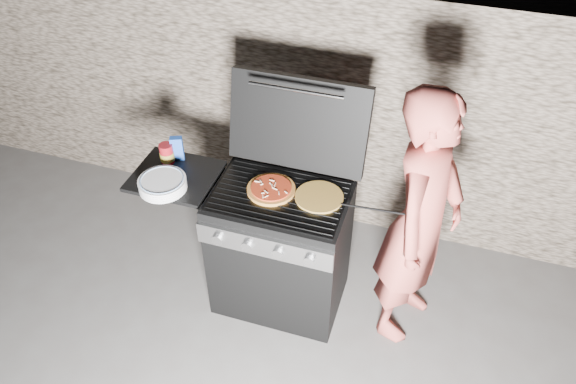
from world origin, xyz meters
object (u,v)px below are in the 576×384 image
(person, at_px, (421,222))
(pizza_topped, at_px, (271,189))
(gas_grill, at_px, (243,241))
(sauce_jar, at_px, (167,153))

(person, bearing_deg, pizza_topped, 109.51)
(gas_grill, height_order, person, person)
(gas_grill, bearing_deg, person, 4.71)
(gas_grill, distance_m, pizza_topped, 0.51)
(pizza_topped, height_order, sauce_jar, sauce_jar)
(gas_grill, height_order, sauce_jar, sauce_jar)
(sauce_jar, distance_m, person, 1.57)
(pizza_topped, height_order, person, person)
(sauce_jar, bearing_deg, pizza_topped, -6.00)
(gas_grill, bearing_deg, pizza_topped, 7.26)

